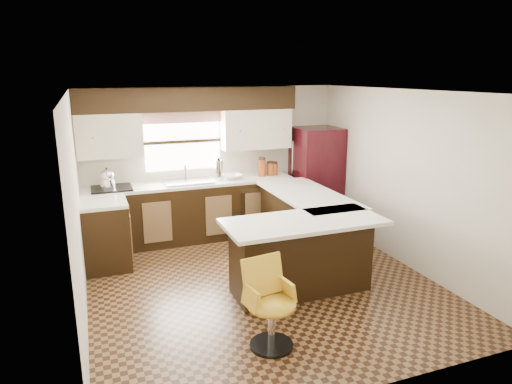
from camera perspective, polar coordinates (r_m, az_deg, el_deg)
name	(u,v)px	position (r m, az deg, el deg)	size (l,w,h in m)	color
floor	(262,283)	(5.94, 0.70, -11.34)	(4.40, 4.40, 0.00)	#49301A
ceiling	(262,91)	(5.35, 0.78, 12.46)	(4.40, 4.40, 0.00)	silver
wall_back	(213,161)	(7.57, -5.34, 3.89)	(4.40, 4.40, 0.00)	beige
wall_front	(365,260)	(3.67, 13.46, -8.25)	(4.40, 4.40, 0.00)	beige
wall_left	(77,210)	(5.17, -21.50, -2.14)	(4.40, 4.40, 0.00)	beige
wall_right	(405,179)	(6.57, 18.08, 1.57)	(4.40, 4.40, 0.00)	beige
base_cab_back	(192,212)	(7.36, -7.96, -2.52)	(3.30, 0.60, 0.90)	black
base_cab_left	(106,236)	(6.59, -18.24, -5.20)	(0.60, 0.70, 0.90)	black
counter_back	(191,184)	(7.24, -8.09, 1.06)	(3.30, 0.60, 0.04)	silver
counter_left	(103,202)	(6.45, -18.57, -1.24)	(0.60, 0.70, 0.04)	silver
soffit	(190,99)	(7.18, -8.30, 11.43)	(3.40, 0.35, 0.36)	black
upper_cab_left	(109,135)	(7.06, -17.91, 6.75)	(0.94, 0.35, 0.64)	beige
upper_cab_right	(256,129)	(7.53, -0.04, 7.90)	(1.14, 0.35, 0.64)	beige
window_pane	(183,142)	(7.38, -9.13, 6.24)	(1.20, 0.02, 0.90)	white
valance	(182,117)	(7.29, -9.19, 9.23)	(1.30, 0.06, 0.18)	#D19B93
sink	(188,182)	(7.20, -8.46, 1.28)	(0.75, 0.45, 0.03)	#B2B2B7
dishwasher	(257,212)	(7.38, 0.14, -2.50)	(0.58, 0.03, 0.78)	black
cooktop	(112,188)	(7.06, -17.61, 0.45)	(0.58, 0.50, 0.03)	black
peninsula_long	(304,227)	(6.64, 6.01, -4.36)	(0.60, 1.95, 0.90)	black
peninsula_return	(301,256)	(5.61, 5.64, -8.02)	(1.65, 0.60, 0.90)	black
counter_pen_long	(308,195)	(6.53, 6.52, -0.38)	(0.84, 1.95, 0.04)	silver
counter_pen_return	(304,222)	(5.36, 5.99, -3.72)	(1.89, 0.84, 0.04)	silver
refrigerator	(316,178)	(7.91, 7.50, 1.78)	(0.74, 0.71, 1.72)	black
bar_chair	(272,306)	(4.51, 1.99, -14.02)	(0.47, 0.47, 0.88)	gold
kettle	(107,178)	(7.02, -18.10, 1.71)	(0.22, 0.22, 0.30)	silver
percolator	(219,170)	(7.30, -4.66, 2.75)	(0.13, 0.13, 0.32)	silver
mixing_bowl	(233,176)	(7.40, -2.90, 1.95)	(0.30, 0.30, 0.07)	white
canister_large	(262,168)	(7.56, 0.74, 3.05)	(0.13, 0.13, 0.28)	brown
canister_med	(270,169)	(7.62, 1.81, 2.86)	(0.13, 0.13, 0.21)	brown
canister_small	(274,169)	(7.65, 2.30, 2.85)	(0.12, 0.12, 0.20)	brown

